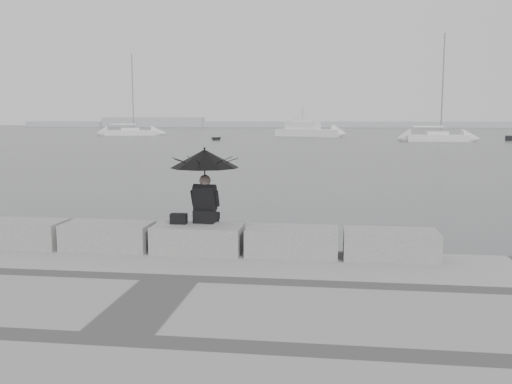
# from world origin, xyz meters

# --- Properties ---
(ground) EXTENTS (360.00, 360.00, 0.00)m
(ground) POSITION_xyz_m (0.00, 0.00, 0.00)
(ground) COLOR #484B4D
(ground) RESTS_ON ground
(stone_block_far_left) EXTENTS (1.60, 0.80, 0.50)m
(stone_block_far_left) POSITION_xyz_m (-3.40, -0.45, 0.75)
(stone_block_far_left) COLOR slate
(stone_block_far_left) RESTS_ON promenade
(stone_block_left) EXTENTS (1.60, 0.80, 0.50)m
(stone_block_left) POSITION_xyz_m (-1.70, -0.45, 0.75)
(stone_block_left) COLOR slate
(stone_block_left) RESTS_ON promenade
(stone_block_centre) EXTENTS (1.60, 0.80, 0.50)m
(stone_block_centre) POSITION_xyz_m (0.00, -0.45, 0.75)
(stone_block_centre) COLOR slate
(stone_block_centre) RESTS_ON promenade
(stone_block_right) EXTENTS (1.60, 0.80, 0.50)m
(stone_block_right) POSITION_xyz_m (1.70, -0.45, 0.75)
(stone_block_right) COLOR slate
(stone_block_right) RESTS_ON promenade
(stone_block_far_right) EXTENTS (1.60, 0.80, 0.50)m
(stone_block_far_right) POSITION_xyz_m (3.40, -0.45, 0.75)
(stone_block_far_right) COLOR slate
(stone_block_far_right) RESTS_ON promenade
(seated_person) EXTENTS (1.27, 1.27, 1.39)m
(seated_person) POSITION_xyz_m (0.07, -0.14, 2.03)
(seated_person) COLOR black
(seated_person) RESTS_ON stone_block_centre
(bag) EXTENTS (0.30, 0.17, 0.19)m
(bag) POSITION_xyz_m (-0.38, -0.34, 1.09)
(bag) COLOR black
(bag) RESTS_ON stone_block_centre
(distant_landmass) EXTENTS (180.00, 8.00, 2.80)m
(distant_landmass) POSITION_xyz_m (-8.14, 154.51, 0.90)
(distant_landmass) COLOR #A8ABAE
(distant_landmass) RESTS_ON ground
(sailboat_left) EXTENTS (8.34, 4.57, 12.90)m
(sailboat_left) POSITION_xyz_m (-29.84, 77.82, 0.52)
(sailboat_left) COLOR white
(sailboat_left) RESTS_ON ground
(sailboat_right) EXTENTS (7.21, 2.64, 12.90)m
(sailboat_right) POSITION_xyz_m (14.79, 61.21, 0.53)
(sailboat_right) COLOR white
(sailboat_right) RESTS_ON ground
(motor_cruiser) EXTENTS (10.26, 6.08, 4.50)m
(motor_cruiser) POSITION_xyz_m (-1.33, 76.11, 0.89)
(motor_cruiser) COLOR white
(motor_cruiser) RESTS_ON ground
(dinghy) EXTENTS (2.81, 1.24, 0.47)m
(dinghy) POSITION_xyz_m (-12.54, 61.60, 0.24)
(dinghy) COLOR slate
(dinghy) RESTS_ON ground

